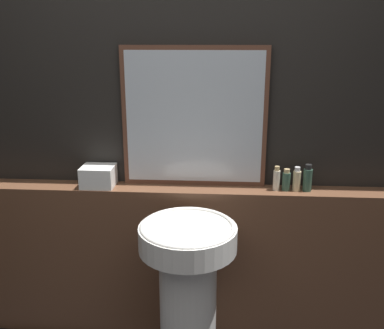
# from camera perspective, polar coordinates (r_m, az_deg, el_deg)

# --- Properties ---
(wall_back) EXTENTS (8.00, 0.06, 2.50)m
(wall_back) POSITION_cam_1_polar(r_m,az_deg,el_deg) (2.43, -1.37, 4.98)
(wall_back) COLOR black
(wall_back) RESTS_ON ground_plane
(vanity_counter) EXTENTS (2.69, 0.17, 0.93)m
(vanity_counter) POSITION_cam_1_polar(r_m,az_deg,el_deg) (2.60, -1.49, -12.76)
(vanity_counter) COLOR brown
(vanity_counter) RESTS_ON ground_plane
(pedestal_sink) EXTENTS (0.48, 0.48, 0.88)m
(pedestal_sink) POSITION_cam_1_polar(r_m,az_deg,el_deg) (2.24, -0.55, -16.27)
(pedestal_sink) COLOR silver
(pedestal_sink) RESTS_ON ground_plane
(mirror) EXTENTS (0.80, 0.03, 0.77)m
(mirror) POSITION_cam_1_polar(r_m,az_deg,el_deg) (2.37, 0.30, 6.24)
(mirror) COLOR #563323
(mirror) RESTS_ON vanity_counter
(towel_stack) EXTENTS (0.18, 0.16, 0.12)m
(towel_stack) POSITION_cam_1_polar(r_m,az_deg,el_deg) (2.48, -12.36, -1.53)
(towel_stack) COLOR white
(towel_stack) RESTS_ON vanity_counter
(shampoo_bottle) EXTENTS (0.04, 0.04, 0.14)m
(shampoo_bottle) POSITION_cam_1_polar(r_m,az_deg,el_deg) (2.40, 11.20, -1.93)
(shampoo_bottle) COLOR beige
(shampoo_bottle) RESTS_ON vanity_counter
(conditioner_bottle) EXTENTS (0.04, 0.04, 0.12)m
(conditioner_bottle) POSITION_cam_1_polar(r_m,az_deg,el_deg) (2.41, 12.46, -2.10)
(conditioner_bottle) COLOR #2D4C3D
(conditioner_bottle) RESTS_ON vanity_counter
(lotion_bottle) EXTENTS (0.04, 0.04, 0.14)m
(lotion_bottle) POSITION_cam_1_polar(r_m,az_deg,el_deg) (2.42, 13.79, -1.99)
(lotion_bottle) COLOR #C6B284
(lotion_bottle) RESTS_ON vanity_counter
(body_wash_bottle) EXTENTS (0.05, 0.05, 0.15)m
(body_wash_bottle) POSITION_cam_1_polar(r_m,az_deg,el_deg) (2.42, 15.15, -1.85)
(body_wash_bottle) COLOR #2D4C3D
(body_wash_bottle) RESTS_ON vanity_counter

